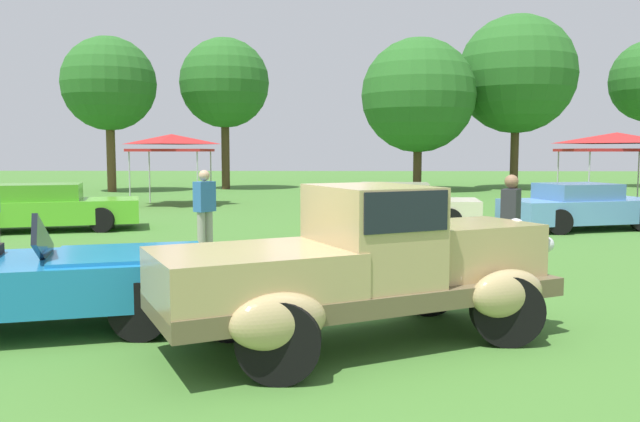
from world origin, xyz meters
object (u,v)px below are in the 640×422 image
(canopy_tent_left_field, at_px, (172,142))
(show_car_cream, at_px, (399,207))
(feature_pickup_truck, at_px, (364,264))
(show_car_lime, at_px, (46,208))
(show_car_skyblue, at_px, (582,207))
(neighbor_convertible, at_px, (32,280))
(spectator_far_side, at_px, (205,209))
(spectator_near_truck, at_px, (510,223))
(canopy_tent_center_field, at_px, (617,141))

(canopy_tent_left_field, bearing_deg, show_car_cream, -42.88)
(feature_pickup_truck, distance_m, show_car_lime, 12.40)
(show_car_cream, bearing_deg, feature_pickup_truck, -97.55)
(show_car_lime, relative_size, show_car_skyblue, 1.08)
(feature_pickup_truck, distance_m, show_car_cream, 10.28)
(neighbor_convertible, height_order, show_car_lime, neighbor_convertible)
(feature_pickup_truck, relative_size, neighbor_convertible, 0.98)
(feature_pickup_truck, xyz_separation_m, spectator_far_side, (-2.94, 5.94, 0.05))
(show_car_lime, relative_size, canopy_tent_left_field, 1.75)
(spectator_near_truck, xyz_separation_m, canopy_tent_center_field, (6.86, 12.16, 1.51))
(spectator_near_truck, bearing_deg, show_car_cream, 99.89)
(show_car_skyblue, height_order, spectator_far_side, spectator_far_side)
(neighbor_convertible, distance_m, show_car_skyblue, 13.98)
(show_car_lime, xyz_separation_m, show_car_cream, (9.19, 0.58, -0.00))
(spectator_far_side, bearing_deg, spectator_near_truck, -23.52)
(canopy_tent_left_field, xyz_separation_m, canopy_tent_center_field, (15.94, -1.82, 0.00))
(feature_pickup_truck, relative_size, show_car_lime, 0.94)
(feature_pickup_truck, height_order, canopy_tent_left_field, canopy_tent_left_field)
(show_car_lime, xyz_separation_m, canopy_tent_left_field, (1.26, 7.94, 1.82))
(show_car_lime, distance_m, canopy_tent_center_field, 18.35)
(neighbor_convertible, distance_m, spectator_far_side, 5.59)
(show_car_cream, xyz_separation_m, spectator_near_truck, (1.15, -6.62, 0.31))
(neighbor_convertible, xyz_separation_m, spectator_far_side, (0.88, 5.51, 0.33))
(show_car_cream, distance_m, show_car_skyblue, 4.81)
(feature_pickup_truck, distance_m, show_car_skyblue, 11.94)
(feature_pickup_truck, xyz_separation_m, spectator_near_truck, (2.50, 3.57, 0.05))
(neighbor_convertible, bearing_deg, spectator_near_truck, 26.41)
(spectator_near_truck, height_order, spectator_far_side, same)
(neighbor_convertible, bearing_deg, show_car_skyblue, 44.48)
(spectator_far_side, height_order, canopy_tent_center_field, canopy_tent_center_field)
(show_car_lime, distance_m, show_car_skyblue, 14.01)
(show_car_skyblue, bearing_deg, spectator_far_side, -154.77)
(feature_pickup_truck, xyz_separation_m, show_car_lime, (-7.84, 9.61, -0.27))
(neighbor_convertible, xyz_separation_m, spectator_near_truck, (6.32, 3.14, 0.33))
(feature_pickup_truck, relative_size, spectator_far_side, 2.69)
(feature_pickup_truck, bearing_deg, show_car_cream, 82.45)
(canopy_tent_left_field, bearing_deg, neighbor_convertible, -80.83)
(show_car_skyblue, height_order, spectator_near_truck, spectator_near_truck)
(canopy_tent_left_field, relative_size, canopy_tent_center_field, 0.84)
(spectator_near_truck, bearing_deg, show_car_skyblue, 61.23)
(show_car_cream, distance_m, canopy_tent_left_field, 10.97)
(spectator_near_truck, bearing_deg, spectator_far_side, 156.48)
(feature_pickup_truck, xyz_separation_m, show_car_cream, (1.35, 10.19, -0.27))
(show_car_skyblue, relative_size, canopy_tent_center_field, 1.36)
(show_car_skyblue, bearing_deg, canopy_tent_center_field, 59.78)
(neighbor_convertible, xyz_separation_m, canopy_tent_center_field, (13.18, 15.30, 1.84))
(spectator_far_side, bearing_deg, neighbor_convertible, -99.04)
(show_car_skyblue, bearing_deg, spectator_near_truck, -118.77)
(feature_pickup_truck, xyz_separation_m, canopy_tent_center_field, (9.37, 15.73, 1.56))
(show_car_skyblue, bearing_deg, show_car_cream, -179.56)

